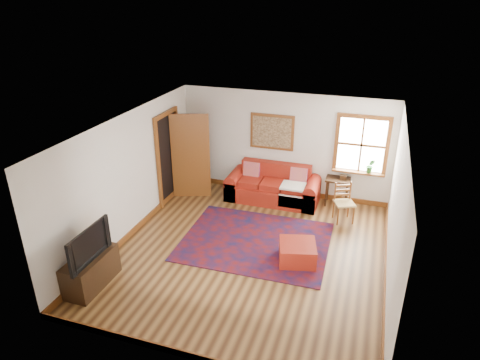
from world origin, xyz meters
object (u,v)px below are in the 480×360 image
(red_leather_sofa, at_px, (273,189))
(red_ottoman, at_px, (297,253))
(side_table, at_px, (338,183))
(media_cabinet, at_px, (91,271))
(ladder_back_chair, at_px, (344,201))

(red_leather_sofa, bearing_deg, red_ottoman, -65.92)
(red_ottoman, xyz_separation_m, side_table, (0.41, 2.55, 0.35))
(red_leather_sofa, height_order, media_cabinet, red_leather_sofa)
(side_table, xyz_separation_m, ladder_back_chair, (0.21, -0.70, -0.08))
(side_table, bearing_deg, red_leather_sofa, -172.18)
(red_leather_sofa, bearing_deg, ladder_back_chair, -16.55)
(red_ottoman, height_order, media_cabinet, media_cabinet)
(ladder_back_chair, bearing_deg, red_leather_sofa, 163.45)
(side_table, distance_m, ladder_back_chair, 0.73)
(red_leather_sofa, relative_size, ladder_back_chair, 2.53)
(media_cabinet, bearing_deg, red_leather_sofa, 62.70)
(media_cabinet, bearing_deg, side_table, 50.27)
(red_ottoman, bearing_deg, side_table, 66.78)
(red_ottoman, relative_size, side_table, 1.00)
(red_ottoman, xyz_separation_m, media_cabinet, (-3.17, -1.77, 0.10))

